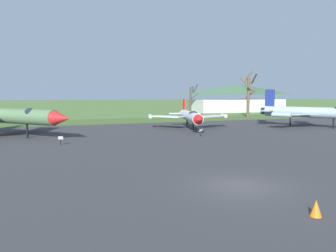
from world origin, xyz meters
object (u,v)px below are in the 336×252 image
object	(u,v)px
info_placard_rear_left	(201,132)
traffic_cone	(316,209)
jet_fighter_rear_left	(190,116)
jet_fighter_front_right	(9,116)
info_placard_front_right	(61,140)
jet_fighter_front_left	(314,112)
visitor_building	(239,98)

from	to	relation	value
info_placard_rear_left	traffic_cone	size ratio (longest dim) A/B	1.24
jet_fighter_rear_left	traffic_cone	world-z (taller)	jet_fighter_rear_left
jet_fighter_front_right	traffic_cone	world-z (taller)	jet_fighter_front_right
info_placard_front_right	info_placard_rear_left	bearing A→B (deg)	5.00
info_placard_rear_left	jet_fighter_rear_left	bearing A→B (deg)	75.66
jet_fighter_front_left	info_placard_rear_left	distance (m)	20.62
jet_fighter_front_left	info_placard_rear_left	xyz separation A→B (m)	(-20.22, -3.61, -1.76)
jet_fighter_rear_left	info_placard_rear_left	world-z (taller)	jet_fighter_rear_left
info_placard_front_right	traffic_cone	distance (m)	24.31
info_placard_front_right	traffic_cone	xyz separation A→B (m)	(8.85, -22.64, -0.20)
jet_fighter_rear_left	traffic_cone	distance (m)	32.10
info_placard_front_right	info_placard_rear_left	size ratio (longest dim) A/B	1.05
info_placard_rear_left	visitor_building	bearing A→B (deg)	53.27
info_placard_rear_left	jet_fighter_front_right	bearing A→B (deg)	160.40
jet_fighter_front_left	jet_fighter_rear_left	bearing A→B (deg)	169.72
jet_fighter_front_left	info_placard_front_right	world-z (taller)	jet_fighter_front_left
jet_fighter_front_left	traffic_cone	xyz separation A→B (m)	(-26.83, -27.60, -1.95)
jet_fighter_front_right	traffic_cone	xyz separation A→B (m)	(14.07, -31.36, -2.15)
jet_fighter_rear_left	visitor_building	distance (m)	51.64
jet_fighter_front_right	jet_fighter_rear_left	xyz separation A→B (m)	(22.46, -0.41, -0.55)
visitor_building	jet_fighter_front_left	bearing A→B (deg)	-108.70
traffic_cone	jet_fighter_front_left	bearing A→B (deg)	45.81
info_placard_front_right	jet_fighter_rear_left	distance (m)	19.19
jet_fighter_front_left	info_placard_rear_left	size ratio (longest dim) A/B	17.20
info_placard_rear_left	visitor_building	distance (m)	58.26
jet_fighter_front_right	info_placard_front_right	distance (m)	10.35
jet_fighter_front_right	info_placard_rear_left	distance (m)	22.05
jet_fighter_rear_left	visitor_building	size ratio (longest dim) A/B	0.49
jet_fighter_rear_left	visitor_building	world-z (taller)	visitor_building
info_placard_rear_left	traffic_cone	distance (m)	24.89
info_placard_rear_left	visitor_building	world-z (taller)	visitor_building
jet_fighter_front_right	info_placard_rear_left	world-z (taller)	jet_fighter_front_right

